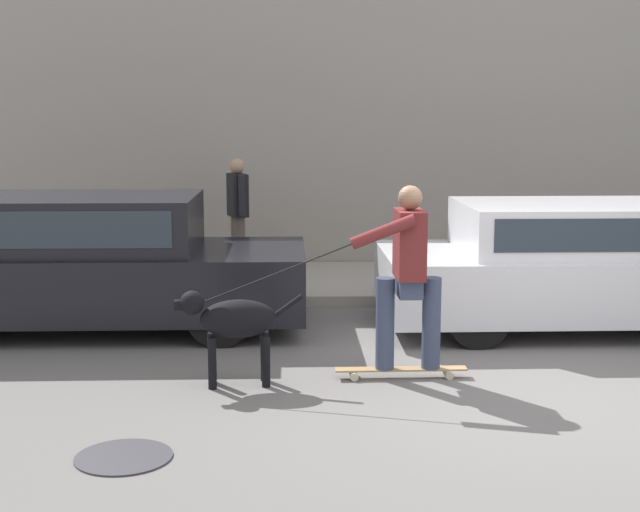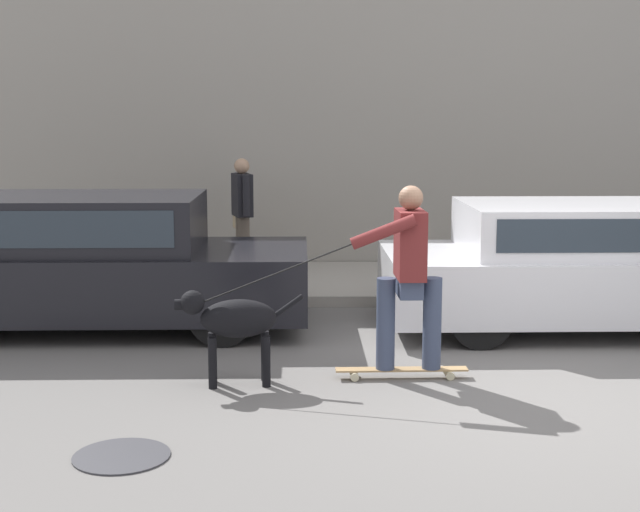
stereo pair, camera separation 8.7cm
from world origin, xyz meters
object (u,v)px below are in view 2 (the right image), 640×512
(parked_car_1, at_px, (590,267))
(dog, at_px, (233,321))
(pedestrian_with_bag, at_px, (241,210))
(parked_car_0, at_px, (89,264))
(skateboarder, at_px, (407,271))

(parked_car_1, bearing_deg, dog, -152.09)
(parked_car_1, xyz_separation_m, pedestrian_with_bag, (-3.83, 2.55, 0.32))
(parked_car_0, bearing_deg, dog, -51.15)
(parked_car_1, relative_size, skateboarder, 1.93)
(parked_car_0, distance_m, pedestrian_with_bag, 2.90)
(dog, bearing_deg, parked_car_0, -56.11)
(parked_car_0, relative_size, dog, 4.20)
(dog, relative_size, pedestrian_with_bag, 0.70)
(parked_car_0, xyz_separation_m, dog, (1.67, -1.97, -0.14))
(parked_car_0, bearing_deg, parked_car_1, -1.32)
(skateboarder, bearing_deg, parked_car_0, -32.09)
(parked_car_0, distance_m, parked_car_1, 5.18)
(parked_car_0, height_order, parked_car_1, parked_car_0)
(parked_car_1, height_order, skateboarder, skateboarder)
(parked_car_0, relative_size, parked_car_1, 1.00)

